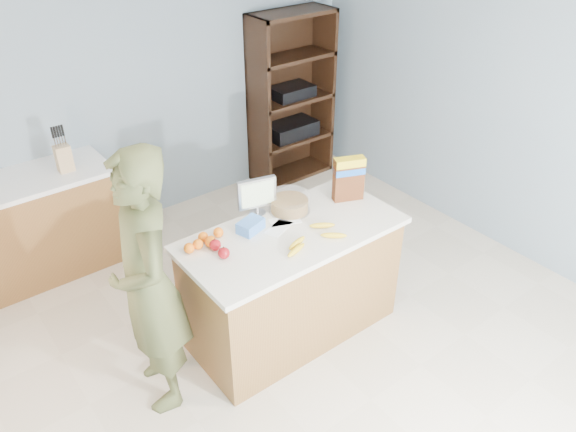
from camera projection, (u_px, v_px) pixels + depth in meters
floor at (317, 351)px, 4.11m from camera, size 4.50×5.00×0.02m
walls at (325, 146)px, 3.23m from camera, size 4.52×5.02×2.51m
counter_peninsula at (292, 286)px, 4.09m from camera, size 1.56×0.76×0.90m
back_cabinet at (41, 224)px, 4.72m from camera, size 1.24×0.62×0.90m
shelving_unit at (289, 101)px, 6.02m from camera, size 0.90×0.40×1.80m
person at (148, 286)px, 3.35m from camera, size 0.56×0.73×1.79m
knife_block at (64, 157)px, 4.52m from camera, size 0.12×0.10×0.31m
envelopes at (282, 224)px, 3.90m from camera, size 0.33×0.22×0.00m
bananas at (312, 238)px, 3.73m from camera, size 0.50×0.28×0.04m
apples at (220, 249)px, 3.59m from camera, size 0.08×0.19×0.08m
oranges at (205, 241)px, 3.68m from camera, size 0.31×0.15×0.07m
blue_carton at (251, 226)px, 3.82m from camera, size 0.21×0.17×0.08m
salad_bowl at (290, 204)px, 4.03m from camera, size 0.30×0.30×0.13m
tv at (257, 195)px, 3.94m from camera, size 0.28×0.12×0.28m
cereal_box at (349, 176)px, 4.10m from camera, size 0.24×0.16×0.34m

